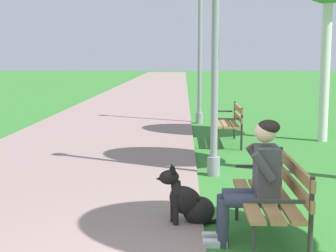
{
  "coord_description": "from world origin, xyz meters",
  "views": [
    {
      "loc": [
        -0.36,
        -3.6,
        1.86
      ],
      "look_at": [
        -0.57,
        3.25,
        0.9
      ],
      "focal_mm": 53.53,
      "sensor_mm": 36.0,
      "label": 1
    }
  ],
  "objects_px": {
    "person_seated_on_near_bench": "(255,177)",
    "park_bench_mid": "(229,120)",
    "park_bench_near": "(275,193)",
    "lamp_post_near": "(215,30)",
    "dog_black": "(190,203)",
    "lamp_post_mid": "(200,38)"
  },
  "relations": [
    {
      "from": "park_bench_mid",
      "to": "lamp_post_mid",
      "type": "height_order",
      "value": "lamp_post_mid"
    },
    {
      "from": "person_seated_on_near_bench",
      "to": "lamp_post_near",
      "type": "bearing_deg",
      "value": 94.53
    },
    {
      "from": "park_bench_near",
      "to": "lamp_post_mid",
      "type": "height_order",
      "value": "lamp_post_mid"
    },
    {
      "from": "park_bench_mid",
      "to": "person_seated_on_near_bench",
      "type": "height_order",
      "value": "person_seated_on_near_bench"
    },
    {
      "from": "park_bench_near",
      "to": "park_bench_mid",
      "type": "relative_size",
      "value": 1.0
    },
    {
      "from": "person_seated_on_near_bench",
      "to": "park_bench_mid",
      "type": "bearing_deg",
      "value": 87.3
    },
    {
      "from": "park_bench_near",
      "to": "lamp_post_mid",
      "type": "xyz_separation_m",
      "value": [
        -0.47,
        8.99,
        1.84
      ]
    },
    {
      "from": "dog_black",
      "to": "park_bench_near",
      "type": "bearing_deg",
      "value": -30.47
    },
    {
      "from": "park_bench_mid",
      "to": "lamp_post_mid",
      "type": "relative_size",
      "value": 0.33
    },
    {
      "from": "park_bench_mid",
      "to": "dog_black",
      "type": "xyz_separation_m",
      "value": [
        -0.9,
        -5.19,
        -0.25
      ]
    },
    {
      "from": "park_bench_mid",
      "to": "person_seated_on_near_bench",
      "type": "xyz_separation_m",
      "value": [
        -0.27,
        -5.71,
        0.17
      ]
    },
    {
      "from": "park_bench_near",
      "to": "lamp_post_near",
      "type": "relative_size",
      "value": 0.34
    },
    {
      "from": "person_seated_on_near_bench",
      "to": "dog_black",
      "type": "xyz_separation_m",
      "value": [
        -0.63,
        0.53,
        -0.42
      ]
    },
    {
      "from": "lamp_post_near",
      "to": "dog_black",
      "type": "bearing_deg",
      "value": -99.68
    },
    {
      "from": "park_bench_mid",
      "to": "lamp_post_mid",
      "type": "distance_m",
      "value": 3.82
    },
    {
      "from": "park_bench_near",
      "to": "person_seated_on_near_bench",
      "type": "distance_m",
      "value": 0.27
    },
    {
      "from": "dog_black",
      "to": "lamp_post_near",
      "type": "distance_m",
      "value": 3.11
    },
    {
      "from": "park_bench_near",
      "to": "dog_black",
      "type": "bearing_deg",
      "value": 149.53
    },
    {
      "from": "lamp_post_mid",
      "to": "dog_black",
      "type": "bearing_deg",
      "value": -92.47
    },
    {
      "from": "dog_black",
      "to": "lamp_post_near",
      "type": "bearing_deg",
      "value": 80.32
    },
    {
      "from": "park_bench_mid",
      "to": "lamp_post_mid",
      "type": "xyz_separation_m",
      "value": [
        -0.53,
        3.31,
        1.84
      ]
    },
    {
      "from": "lamp_post_near",
      "to": "park_bench_near",
      "type": "bearing_deg",
      "value": -81.3
    }
  ]
}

